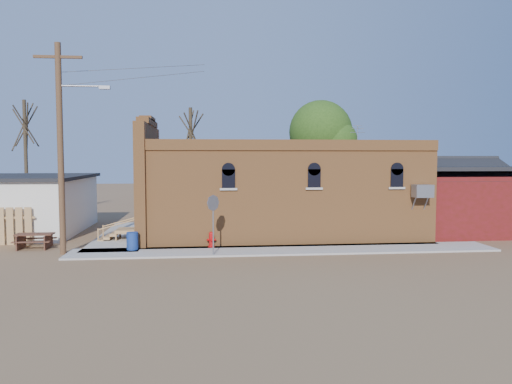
{
  "coord_description": "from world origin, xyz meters",
  "views": [
    {
      "loc": [
        -2.09,
        -20.87,
        4.18
      ],
      "look_at": [
        0.53,
        4.51,
        2.4
      ],
      "focal_mm": 35.0,
      "sensor_mm": 36.0,
      "label": 1
    }
  ],
  "objects": [
    {
      "name": "red_shed",
      "position": [
        11.5,
        5.5,
        2.27
      ],
      "size": [
        5.4,
        6.4,
        4.3
      ],
      "color": "#51150D",
      "rests_on": "ground"
    },
    {
      "name": "utility_pole",
      "position": [
        -8.14,
        1.2,
        4.77
      ],
      "size": [
        3.12,
        0.26,
        9.0
      ],
      "color": "#492B1D",
      "rests_on": "ground"
    },
    {
      "name": "stop_sign",
      "position": [
        -1.74,
        0.0,
        2.03
      ],
      "size": [
        0.52,
        0.54,
        2.54
      ],
      "rotation": [
        0.0,
        0.0,
        0.37
      ],
      "color": "gray",
      "rests_on": "sidewalk_south"
    },
    {
      "name": "tree_bare_near",
      "position": [
        -3.0,
        13.0,
        5.96
      ],
      "size": [
        2.8,
        2.8,
        7.65
      ],
      "color": "#403325",
      "rests_on": "ground"
    },
    {
      "name": "tree_bare_far",
      "position": [
        -14.0,
        14.0,
        6.36
      ],
      "size": [
        2.8,
        2.8,
        8.16
      ],
      "color": "#403325",
      "rests_on": "ground"
    },
    {
      "name": "fire_hydrant",
      "position": [
        -1.81,
        1.8,
        0.43
      ],
      "size": [
        0.42,
        0.42,
        0.71
      ],
      "rotation": [
        0.0,
        0.0,
        0.43
      ],
      "color": "#AB090A",
      "rests_on": "sidewalk_south"
    },
    {
      "name": "sidewalk_west",
      "position": [
        -6.3,
        6.0,
        0.04
      ],
      "size": [
        2.6,
        10.0,
        0.08
      ],
      "primitive_type": "cube",
      "color": "#9E9991",
      "rests_on": "ground"
    },
    {
      "name": "ground",
      "position": [
        0.0,
        0.0,
        0.0
      ],
      "size": [
        120.0,
        120.0,
        0.0
      ],
      "primitive_type": "plane",
      "color": "brown",
      "rests_on": "ground"
    },
    {
      "name": "trash_barrel",
      "position": [
        -5.3,
        1.5,
        0.47
      ],
      "size": [
        0.58,
        0.58,
        0.78
      ],
      "primitive_type": "cylinder",
      "rotation": [
        0.0,
        0.0,
        0.16
      ],
      "color": "navy",
      "rests_on": "sidewalk_west"
    },
    {
      "name": "sidewalk_south",
      "position": [
        1.5,
        0.9,
        0.04
      ],
      "size": [
        19.0,
        2.2,
        0.08
      ],
      "primitive_type": "cube",
      "color": "#9E9991",
      "rests_on": "ground"
    },
    {
      "name": "tree_leafy",
      "position": [
        6.0,
        13.5,
        5.93
      ],
      "size": [
        4.4,
        4.4,
        8.15
      ],
      "color": "#403325",
      "rests_on": "ground"
    },
    {
      "name": "picnic_table",
      "position": [
        -9.87,
        2.72,
        0.45
      ],
      "size": [
        1.68,
        1.31,
        0.69
      ],
      "rotation": [
        0.0,
        0.0,
        0.02
      ],
      "color": "#4D2C1F",
      "rests_on": "ground"
    },
    {
      "name": "brick_bar",
      "position": [
        1.64,
        5.49,
        2.34
      ],
      "size": [
        16.4,
        7.97,
        6.3
      ],
      "color": "#B36D36",
      "rests_on": "ground"
    }
  ]
}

